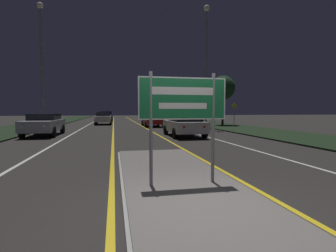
{
  "coord_description": "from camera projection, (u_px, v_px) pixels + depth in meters",
  "views": [
    {
      "loc": [
        -1.39,
        -4.1,
        1.63
      ],
      "look_at": [
        0.0,
        2.62,
        1.21
      ],
      "focal_mm": 28.0,
      "sensor_mm": 36.0,
      "label": 1
    }
  ],
  "objects": [
    {
      "name": "highway_sign",
      "position": [
        183.0,
        105.0,
        5.37
      ],
      "size": [
        1.84,
        0.07,
        2.3
      ],
      "color": "gray",
      "rests_on": "median_island"
    },
    {
      "name": "ground_plane",
      "position": [
        200.0,
        207.0,
        4.39
      ],
      "size": [
        160.0,
        160.0,
        0.0
      ],
      "primitive_type": "plane",
      "color": "#282623"
    },
    {
      "name": "car_approaching_2",
      "position": [
        106.0,
        116.0,
        38.85
      ],
      "size": [
        1.96,
        4.14,
        1.46
      ],
      "color": "navy",
      "rests_on": "ground_plane"
    },
    {
      "name": "centre_line_yellow_right",
      "position": [
        140.0,
        125.0,
        29.11
      ],
      "size": [
        0.12,
        70.0,
        0.01
      ],
      "color": "gold",
      "rests_on": "ground_plane"
    },
    {
      "name": "warning_sign",
      "position": [
        234.0,
        112.0,
        25.1
      ],
      "size": [
        0.6,
        0.06,
        2.25
      ],
      "color": "gray",
      "rests_on": "verge_right"
    },
    {
      "name": "verge_left",
      "position": [
        16.0,
        129.0,
        22.01
      ],
      "size": [
        5.0,
        100.0,
        0.08
      ],
      "color": "black",
      "rests_on": "ground_plane"
    },
    {
      "name": "verge_right",
      "position": [
        226.0,
        126.0,
        25.86
      ],
      "size": [
        5.0,
        100.0,
        0.08
      ],
      "color": "black",
      "rests_on": "ground_plane"
    },
    {
      "name": "median_island",
      "position": [
        183.0,
        186.0,
        5.47
      ],
      "size": [
        2.52,
        9.45,
        0.1
      ],
      "color": "#999993",
      "rests_on": "ground_plane"
    },
    {
      "name": "edge_line_white_left",
      "position": [
        57.0,
        126.0,
        27.36
      ],
      "size": [
        0.1,
        70.0,
        0.01
      ],
      "color": "silver",
      "rests_on": "ground_plane"
    },
    {
      "name": "lane_line_white_left",
      "position": [
        87.0,
        125.0,
        27.97
      ],
      "size": [
        0.12,
        70.0,
        0.01
      ],
      "color": "silver",
      "rests_on": "ground_plane"
    },
    {
      "name": "car_approaching_1",
      "position": [
        103.0,
        118.0,
        30.07
      ],
      "size": [
        1.86,
        4.53,
        1.39
      ],
      "color": "silver",
      "rests_on": "ground_plane"
    },
    {
      "name": "car_receding_0",
      "position": [
        184.0,
        124.0,
        16.28
      ],
      "size": [
        1.99,
        4.39,
        1.47
      ],
      "color": "silver",
      "rests_on": "ground_plane"
    },
    {
      "name": "roadside_palm_right",
      "position": [
        223.0,
        88.0,
        27.36
      ],
      "size": [
        2.51,
        2.51,
        5.16
      ],
      "color": "#4C3823",
      "rests_on": "verge_right"
    },
    {
      "name": "edge_line_white_right",
      "position": [
        190.0,
        124.0,
        30.28
      ],
      "size": [
        0.1,
        70.0,
        0.01
      ],
      "color": "silver",
      "rests_on": "ground_plane"
    },
    {
      "name": "lane_line_white_right",
      "position": [
        164.0,
        125.0,
        29.67
      ],
      "size": [
        0.12,
        70.0,
        0.01
      ],
      "color": "silver",
      "rests_on": "ground_plane"
    },
    {
      "name": "centre_line_yellow_left",
      "position": [
        113.0,
        125.0,
        28.53
      ],
      "size": [
        0.12,
        70.0,
        0.01
      ],
      "color": "gold",
      "rests_on": "ground_plane"
    },
    {
      "name": "streetlight_right_near",
      "position": [
        206.0,
        51.0,
        22.46
      ],
      "size": [
        0.53,
        0.53,
        10.57
      ],
      "color": "gray",
      "rests_on": "ground_plane"
    },
    {
      "name": "streetlight_left_near",
      "position": [
        41.0,
        54.0,
        19.35
      ],
      "size": [
        0.47,
        0.47,
        9.52
      ],
      "color": "gray",
      "rests_on": "ground_plane"
    },
    {
      "name": "car_receding_1",
      "position": [
        153.0,
        119.0,
        26.19
      ],
      "size": [
        1.9,
        4.74,
        1.41
      ],
      "color": "maroon",
      "rests_on": "ground_plane"
    },
    {
      "name": "car_approaching_0",
      "position": [
        44.0,
        124.0,
        16.79
      ],
      "size": [
        1.94,
        4.66,
        1.4
      ],
      "color": "#B7B7BC",
      "rests_on": "ground_plane"
    }
  ]
}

